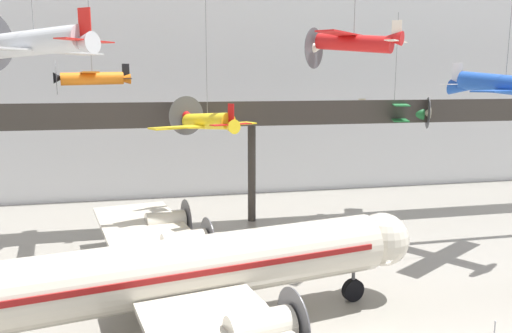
% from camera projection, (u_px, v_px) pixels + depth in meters
% --- Properties ---
extents(hangar_back_wall, '(140.00, 3.00, 22.74)m').
position_uv_depth(hangar_back_wall, '(229.00, 90.00, 54.35)').
color(hangar_back_wall, silver).
rests_on(hangar_back_wall, ground).
extents(mezzanine_walkway, '(110.00, 3.20, 10.74)m').
position_uv_depth(mezzanine_walkway, '(254.00, 121.00, 42.19)').
color(mezzanine_walkway, '#38332D').
rests_on(mezzanine_walkway, ground).
extents(airliner_silver_main, '(28.62, 32.90, 9.37)m').
position_uv_depth(airliner_silver_main, '(164.00, 274.00, 23.77)').
color(airliner_silver_main, beige).
rests_on(airliner_silver_main, ground).
extents(suspended_plane_blue_trainer, '(9.07, 8.20, 7.58)m').
position_uv_depth(suspended_plane_blue_trainer, '(505.00, 85.00, 34.89)').
color(suspended_plane_blue_trainer, '#1E4CAD').
extents(suspended_plane_orange_highwing, '(5.74, 6.98, 6.98)m').
position_uv_depth(suspended_plane_orange_highwing, '(92.00, 78.00, 37.85)').
color(suspended_plane_orange_highwing, orange).
extents(suspended_plane_green_biplane, '(6.64, 7.67, 10.01)m').
position_uv_depth(suspended_plane_green_biplane, '(394.00, 113.00, 44.40)').
color(suspended_plane_green_biplane, '#1E6B33').
extents(suspended_plane_red_highwing, '(6.50, 6.49, 5.15)m').
position_uv_depth(suspended_plane_red_highwing, '(354.00, 42.00, 32.21)').
color(suspended_plane_red_highwing, red).
extents(suspended_plane_yellow_lowwing, '(8.00, 6.99, 9.85)m').
position_uv_depth(suspended_plane_yellow_lowwing, '(207.00, 122.00, 34.93)').
color(suspended_plane_yellow_lowwing, yellow).
extents(suspended_plane_silver_racer, '(7.99, 8.58, 5.48)m').
position_uv_depth(suspended_plane_silver_racer, '(35.00, 43.00, 26.09)').
color(suspended_plane_silver_racer, silver).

